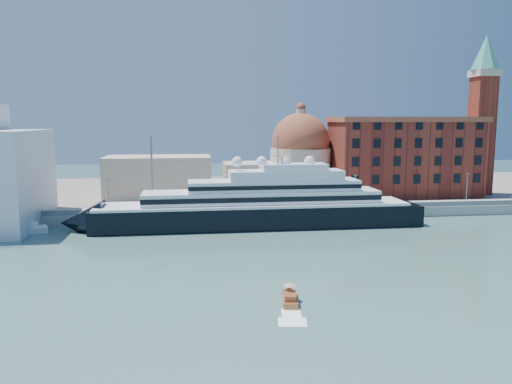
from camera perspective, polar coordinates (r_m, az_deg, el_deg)
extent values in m
plane|color=#325755|center=(92.09, -0.45, -7.00)|extent=(400.00, 400.00, 0.00)
cube|color=gray|center=(124.81, -2.43, -2.41)|extent=(180.00, 10.00, 2.50)
cube|color=slate|center=(165.20, -3.74, 0.07)|extent=(260.00, 72.00, 2.00)
cube|color=slate|center=(120.07, -2.23, -1.93)|extent=(180.00, 0.10, 1.20)
cube|color=black|center=(114.28, -0.27, -2.99)|extent=(72.04, 11.08, 6.00)
cone|color=black|center=(115.74, -19.24, -3.30)|extent=(9.24, 11.08, 11.08)
cube|color=black|center=(124.13, 16.47, -2.52)|extent=(5.54, 10.16, 5.54)
cube|color=white|center=(113.70, -0.27, -1.39)|extent=(70.19, 11.27, 0.55)
cube|color=white|center=(113.69, 0.65, -0.54)|extent=(53.57, 9.24, 2.77)
cube|color=black|center=(109.18, 1.00, -0.90)|extent=(53.57, 0.15, 1.11)
cube|color=white|center=(113.76, 2.03, 0.78)|extent=(38.79, 8.31, 2.40)
cube|color=white|center=(113.99, 3.41, 1.95)|extent=(25.86, 7.39, 2.22)
cube|color=white|center=(114.18, 4.33, 2.88)|extent=(14.78, 6.47, 1.48)
cylinder|color=slate|center=(113.18, 2.51, 4.82)|extent=(0.28, 0.28, 6.47)
sphere|color=white|center=(112.10, -2.15, 3.47)|extent=(2.40, 2.40, 2.40)
sphere|color=white|center=(112.77, 0.65, 3.50)|extent=(2.40, 2.40, 2.40)
sphere|color=white|center=(113.70, 3.42, 3.52)|extent=(2.40, 2.40, 2.40)
sphere|color=white|center=(114.90, 6.14, 3.54)|extent=(2.40, 2.40, 2.40)
cube|color=white|center=(118.44, -25.38, -4.12)|extent=(11.56, 7.12, 1.46)
cube|color=white|center=(118.27, -24.53, -3.49)|extent=(4.21, 3.38, 1.10)
cube|color=maroon|center=(68.23, 3.90, -12.21)|extent=(2.76, 5.93, 0.95)
cube|color=maroon|center=(67.06, 3.95, -11.84)|extent=(1.87, 2.58, 0.76)
cylinder|color=slate|center=(68.27, 3.89, -11.13)|extent=(0.06, 0.06, 1.52)
cone|color=red|center=(67.99, 3.90, -10.45)|extent=(1.71, 1.71, 0.38)
cube|color=maroon|center=(154.19, 16.55, 3.67)|extent=(42.00, 18.00, 22.00)
cube|color=brown|center=(153.80, 16.73, 7.94)|extent=(43.00, 19.00, 1.50)
cube|color=maroon|center=(165.18, 24.30, 5.82)|extent=(6.00, 6.00, 35.00)
cube|color=beige|center=(165.71, 24.68, 12.22)|extent=(7.00, 7.00, 2.00)
cone|color=teal|center=(166.33, 24.80, 14.27)|extent=(8.40, 8.40, 10.00)
cylinder|color=beige|center=(150.68, 5.07, 2.35)|extent=(18.00, 18.00, 14.00)
sphere|color=brown|center=(150.05, 5.11, 5.77)|extent=(17.00, 17.00, 17.00)
cylinder|color=beige|center=(149.95, 5.15, 8.82)|extent=(3.00, 3.00, 3.00)
cube|color=beige|center=(146.47, -0.12, 1.43)|extent=(18.00, 14.00, 10.00)
cube|color=beige|center=(147.34, -11.09, 1.71)|extent=(30.00, 16.00, 12.00)
cylinder|color=slate|center=(121.94, -16.49, -0.49)|extent=(0.24, 0.24, 8.00)
cube|color=slate|center=(121.42, -16.57, 1.42)|extent=(0.80, 0.30, 0.25)
cylinder|color=slate|center=(121.00, -2.31, -0.23)|extent=(0.24, 0.24, 8.00)
cube|color=slate|center=(120.48, -2.32, 1.70)|extent=(0.80, 0.30, 0.25)
cylinder|color=slate|center=(127.33, 11.25, 0.04)|extent=(0.24, 0.24, 8.00)
cube|color=slate|center=(126.84, 11.30, 1.87)|extent=(0.80, 0.30, 0.25)
cylinder|color=slate|center=(139.95, 22.95, 0.27)|extent=(0.24, 0.24, 8.00)
cube|color=slate|center=(139.50, 23.05, 1.94)|extent=(0.80, 0.30, 0.25)
cylinder|color=slate|center=(122.17, -11.80, 2.05)|extent=(0.50, 0.50, 18.00)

